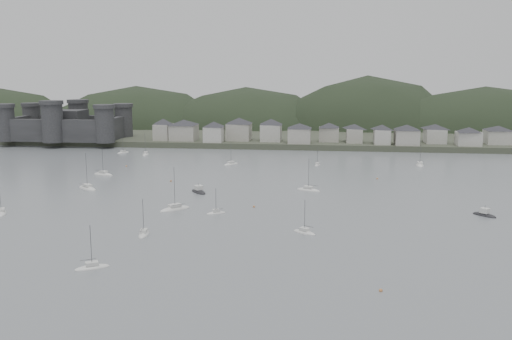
# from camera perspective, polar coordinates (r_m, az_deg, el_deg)

# --- Properties ---
(ground) EXTENTS (900.00, 900.00, 0.00)m
(ground) POSITION_cam_1_polar(r_m,az_deg,el_deg) (127.42, -4.33, -8.43)
(ground) COLOR slate
(ground) RESTS_ON ground
(far_shore_land) EXTENTS (900.00, 250.00, 3.00)m
(far_shore_land) POSITION_cam_1_polar(r_m,az_deg,el_deg) (415.96, 3.86, 4.56)
(far_shore_land) COLOR #383D2D
(far_shore_land) RESTS_ON ground
(forested_ridge) EXTENTS (851.55, 103.94, 102.57)m
(forested_ridge) POSITION_cam_1_polar(r_m,az_deg,el_deg) (391.71, 4.31, 2.34)
(forested_ridge) COLOR black
(forested_ridge) RESTS_ON ground
(castle) EXTENTS (66.00, 43.00, 20.00)m
(castle) POSITION_cam_1_polar(r_m,az_deg,el_deg) (332.77, -18.58, 4.37)
(castle) COLOR #2D2D2F
(castle) RESTS_ON far_shore_land
(waterfront_town) EXTENTS (451.48, 28.46, 12.92)m
(waterfront_town) POSITION_cam_1_polar(r_m,az_deg,el_deg) (304.49, 12.14, 3.76)
(waterfront_town) COLOR #A19D93
(waterfront_town) RESTS_ON far_shore_land
(moored_fleet) EXTENTS (259.10, 176.53, 13.64)m
(moored_fleet) POSITION_cam_1_polar(r_m,az_deg,el_deg) (193.77, -2.22, -1.98)
(moored_fleet) COLOR silver
(moored_fleet) RESTS_ON ground
(motor_launch_near) EXTENTS (6.84, 6.94, 3.73)m
(motor_launch_near) POSITION_cam_1_polar(r_m,az_deg,el_deg) (171.97, 22.05, -4.20)
(motor_launch_near) COLOR black
(motor_launch_near) RESTS_ON ground
(motor_launch_far) EXTENTS (7.80, 8.88, 4.08)m
(motor_launch_far) POSITION_cam_1_polar(r_m,az_deg,el_deg) (190.87, -5.81, -2.17)
(motor_launch_far) COLOR black
(motor_launch_far) RESTS_ON ground
(mooring_buoys) EXTENTS (175.94, 129.08, 0.70)m
(mooring_buoys) POSITION_cam_1_polar(r_m,az_deg,el_deg) (180.91, -0.93, -2.84)
(mooring_buoys) COLOR #C57941
(mooring_buoys) RESTS_ON ground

